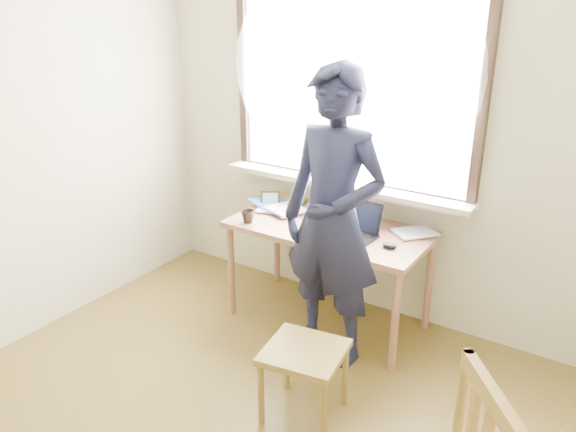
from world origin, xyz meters
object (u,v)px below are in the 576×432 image
Objects in this scene: desk at (329,237)px; mug_white at (322,205)px; work_chair at (304,359)px; person at (333,220)px; laptop at (353,227)px; mug_dark at (248,217)px.

mug_white is (-0.18, 0.21, 0.13)m from desk.
mug_white is 0.28× the size of work_chair.
person is (0.20, -0.31, 0.27)m from desk.
desk is 2.89× the size of work_chair.
desk is at bearing 126.18° from person.
laptop is (0.20, -0.03, 0.13)m from desk.
desk is 0.46m from person.
work_chair is at bearing -37.65° from mug_dark.
work_chair is at bearing -78.58° from laptop.
mug_dark is at bearing -125.19° from mug_white.
mug_dark is 0.72m from person.
laptop is at bearing 101.42° from work_chair.
mug_dark is at bearing 142.35° from work_chair.
work_chair is at bearing -69.57° from person.
mug_dark is (-0.50, -0.24, 0.12)m from desk.
person reaches higher than mug_dark.
laptop is 0.72m from mug_dark.
laptop is 0.99m from work_chair.
laptop is 0.45m from mug_white.
person reaches higher than laptop.
mug_dark is 0.05× the size of person.
person is (0.38, -0.53, 0.15)m from mug_white.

